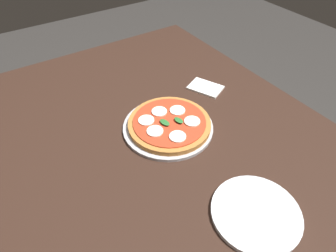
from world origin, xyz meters
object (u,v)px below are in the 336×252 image
Objects in this scene: serving_tray at (168,127)px; pizza at (169,123)px; dining_table at (162,155)px; napkin at (205,88)px; plate_white at (256,213)px.

serving_tray is 0.02m from pizza.
napkin is (-0.14, 0.30, 0.09)m from dining_table.
pizza is at bearing -65.05° from napkin.
pizza reaches higher than serving_tray.
plate_white is at bearing 7.81° from dining_table.
serving_tray is 0.41m from plate_white.
dining_table is 0.39m from plate_white.
serving_tray is 1.32× the size of plate_white.
serving_tray is 1.10× the size of pizza.
pizza is 0.28m from napkin.
napkin is at bearing 114.95° from pizza.
plate_white reaches higher than napkin.
plate_white is (0.41, 0.01, 0.00)m from serving_tray.
plate_white is 1.81× the size of napkin.
dining_table is 0.10m from serving_tray.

